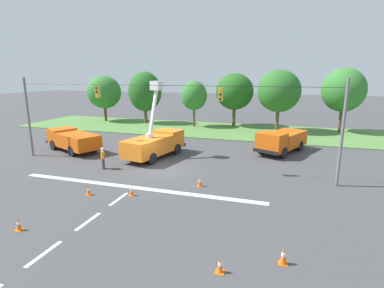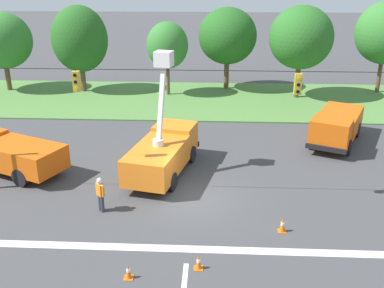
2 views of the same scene
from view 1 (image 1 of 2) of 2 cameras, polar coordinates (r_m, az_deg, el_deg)
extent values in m
plane|color=#424244|center=(24.46, -5.93, -4.61)|extent=(200.00, 200.00, 0.00)
cube|color=#517F3D|center=(41.11, 4.05, 2.73)|extent=(56.00, 12.00, 0.10)
cube|color=silver|center=(20.68, -10.89, -8.13)|extent=(17.60, 0.50, 0.01)
cube|color=silver|center=(19.08, -13.76, -10.12)|extent=(0.20, 2.00, 0.01)
cube|color=silver|center=(16.84, -19.16, -13.74)|extent=(0.20, 2.00, 0.01)
cube|color=silver|center=(14.88, -26.35, -18.19)|extent=(0.20, 2.00, 0.01)
cylinder|color=slate|center=(31.16, -28.69, 4.47)|extent=(0.20, 0.20, 7.20)
cylinder|color=slate|center=(21.98, 26.71, 1.72)|extent=(0.20, 0.20, 7.20)
cylinder|color=black|center=(23.33, -6.32, 11.03)|extent=(26.00, 0.03, 0.03)
cylinder|color=black|center=(26.02, -17.60, 10.60)|extent=(0.02, 0.02, 0.10)
cube|color=gold|center=(26.04, -17.52, 9.44)|extent=(0.32, 0.28, 0.96)
cylinder|color=black|center=(25.90, -17.78, 10.12)|extent=(0.16, 0.05, 0.16)
cylinder|color=black|center=(25.91, -17.73, 9.41)|extent=(0.16, 0.05, 0.16)
cylinder|color=yellow|center=(25.93, -17.68, 8.71)|extent=(0.16, 0.05, 0.16)
cylinder|color=black|center=(21.85, 5.51, 10.79)|extent=(0.02, 0.02, 0.10)
cube|color=gold|center=(21.88, 5.48, 9.40)|extent=(0.32, 0.28, 0.96)
cylinder|color=yellow|center=(21.70, 5.41, 10.22)|extent=(0.16, 0.05, 0.16)
cylinder|color=black|center=(21.72, 5.39, 9.38)|extent=(0.16, 0.05, 0.16)
cylinder|color=black|center=(21.74, 5.38, 8.54)|extent=(0.16, 0.05, 0.16)
cylinder|color=brown|center=(50.50, -16.14, 5.52)|extent=(0.45, 0.45, 2.43)
ellipsoid|color=#33752D|center=(50.19, -16.39, 9.47)|extent=(5.36, 5.13, 5.15)
cylinder|color=brown|center=(46.83, -8.81, 5.52)|extent=(0.45, 0.45, 2.75)
ellipsoid|color=#235B1E|center=(46.50, -8.96, 9.84)|extent=(5.09, 4.55, 5.95)
cylinder|color=brown|center=(43.13, 0.38, 5.18)|extent=(0.31, 0.31, 2.97)
ellipsoid|color=#33752D|center=(42.82, 0.39, 9.23)|extent=(3.68, 3.64, 4.11)
cylinder|color=brown|center=(44.31, 7.96, 5.13)|extent=(0.46, 0.46, 2.76)
ellipsoid|color=#235B1E|center=(43.96, 8.12, 9.86)|extent=(5.37, 5.65, 5.17)
cylinder|color=brown|center=(40.92, 15.91, 4.30)|extent=(0.44, 0.44, 3.03)
ellipsoid|color=#286623|center=(40.54, 16.25, 9.66)|extent=(5.46, 5.61, 5.38)
cylinder|color=brown|center=(43.55, 26.39, 4.07)|extent=(0.37, 0.37, 3.23)
ellipsoid|color=#33752D|center=(43.20, 26.92, 9.17)|extent=(5.36, 5.45, 5.55)
cube|color=orange|center=(26.60, -8.48, -0.47)|extent=(3.41, 5.02, 1.47)
cube|color=orange|center=(29.13, -4.47, 1.04)|extent=(2.73, 2.44, 1.70)
cube|color=#1E2838|center=(29.63, -3.72, 1.84)|extent=(2.05, 0.56, 0.76)
cube|color=black|center=(30.14, -3.29, 0.11)|extent=(2.42, 0.70, 0.30)
cylinder|color=black|center=(29.76, -6.51, -0.42)|extent=(0.49, 1.04, 1.00)
cylinder|color=black|center=(28.50, -2.87, -0.96)|extent=(0.49, 1.04, 1.00)
cylinder|color=black|center=(26.89, -11.40, -2.06)|extent=(0.49, 1.04, 1.00)
cylinder|color=black|center=(25.49, -7.60, -2.75)|extent=(0.49, 1.04, 1.00)
cylinder|color=silver|center=(26.66, -8.11, 1.59)|extent=(0.60, 0.60, 0.36)
cube|color=white|center=(26.82, -7.43, 5.88)|extent=(0.56, 1.47, 4.30)
cube|color=white|center=(27.11, -6.78, 11.00)|extent=(1.06, 0.98, 0.80)
cube|color=#D6560F|center=(31.18, 17.52, 0.98)|extent=(4.07, 5.01, 1.39)
cube|color=#D6560F|center=(28.38, 14.89, 0.33)|extent=(2.94, 2.69, 1.72)
cube|color=#1E2838|center=(27.75, 14.31, 0.72)|extent=(1.96, 0.96, 0.77)
cube|color=black|center=(27.66, 13.84, -1.44)|extent=(2.32, 1.17, 0.30)
cylinder|color=black|center=(28.32, 17.07, -1.62)|extent=(0.67, 1.03, 1.00)
cylinder|color=black|center=(29.31, 13.04, -0.89)|extent=(0.67, 1.03, 1.00)
cylinder|color=black|center=(31.60, 19.90, -0.34)|extent=(0.67, 1.03, 1.00)
cylinder|color=black|center=(32.48, 16.19, 0.28)|extent=(0.67, 1.03, 1.00)
cube|color=#D6560F|center=(30.89, -20.86, 0.56)|extent=(5.14, 4.08, 1.33)
cube|color=#D6560F|center=(33.72, -23.48, 1.47)|extent=(2.73, 2.95, 1.50)
cube|color=#1E2838|center=(34.28, -24.01, 2.04)|extent=(0.94, 1.96, 0.68)
cube|color=black|center=(34.77, -24.14, 0.72)|extent=(1.14, 2.32, 0.30)
cylinder|color=black|center=(33.18, -24.92, -0.17)|extent=(1.03, 0.66, 1.00)
cylinder|color=black|center=(34.12, -21.47, 0.48)|extent=(1.03, 0.66, 1.00)
cylinder|color=black|center=(29.83, -21.94, -1.27)|extent=(1.03, 0.66, 1.00)
cylinder|color=black|center=(30.87, -18.20, -0.51)|extent=(1.03, 0.66, 1.00)
cylinder|color=#383842|center=(24.99, -16.49, -3.68)|extent=(0.18, 0.18, 0.85)
cylinder|color=#383842|center=(25.18, -16.58, -3.57)|extent=(0.18, 0.18, 0.85)
cube|color=orange|center=(24.90, -16.65, -2.03)|extent=(0.45, 0.45, 0.60)
cube|color=silver|center=(24.90, -16.65, -2.03)|extent=(0.35, 0.35, 0.62)
cylinder|color=orange|center=(24.63, -16.53, -2.11)|extent=(0.11, 0.11, 0.55)
cylinder|color=orange|center=(25.15, -16.77, -1.82)|extent=(0.11, 0.11, 0.55)
sphere|color=tan|center=(24.79, -16.71, -1.07)|extent=(0.22, 0.22, 0.22)
sphere|color=white|center=(24.78, -16.72, -0.93)|extent=(0.26, 0.26, 0.26)
cube|color=orange|center=(20.53, 1.50, -8.01)|extent=(0.36, 0.36, 0.03)
cone|color=orange|center=(20.40, 1.50, -7.08)|extent=(0.27, 0.27, 0.68)
cylinder|color=white|center=(20.39, 1.50, -7.00)|extent=(0.17, 0.17, 0.12)
cube|color=orange|center=(12.51, 5.32, -23.13)|extent=(0.36, 0.36, 0.03)
cone|color=orange|center=(12.33, 5.35, -21.97)|extent=(0.24, 0.24, 0.59)
cylinder|color=white|center=(12.32, 5.36, -21.86)|extent=(0.15, 0.15, 0.11)
cube|color=orange|center=(13.41, 16.92, -20.96)|extent=(0.36, 0.36, 0.03)
cone|color=orange|center=(13.21, 17.03, -19.63)|extent=(0.28, 0.28, 0.71)
cylinder|color=white|center=(13.19, 17.04, -19.50)|extent=(0.17, 0.17, 0.13)
cube|color=orange|center=(20.21, -19.01, -9.10)|extent=(0.36, 0.36, 0.03)
cone|color=orange|center=(20.10, -19.08, -8.29)|extent=(0.24, 0.24, 0.59)
cylinder|color=white|center=(20.09, -19.08, -8.21)|extent=(0.15, 0.15, 0.11)
cube|color=orange|center=(19.40, -11.40, -9.56)|extent=(0.36, 0.36, 0.03)
cone|color=orange|center=(19.29, -11.44, -8.71)|extent=(0.24, 0.24, 0.59)
cylinder|color=white|center=(19.28, -11.45, -8.63)|extent=(0.15, 0.15, 0.11)
cube|color=orange|center=(17.35, -30.01, -13.99)|extent=(0.36, 0.36, 0.03)
cone|color=orange|center=(17.22, -30.13, -13.06)|extent=(0.24, 0.24, 0.59)
cylinder|color=white|center=(17.21, -30.14, -12.97)|extent=(0.15, 0.15, 0.11)
camera|label=2|loc=(9.23, -71.15, 28.15)|focal=42.00mm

